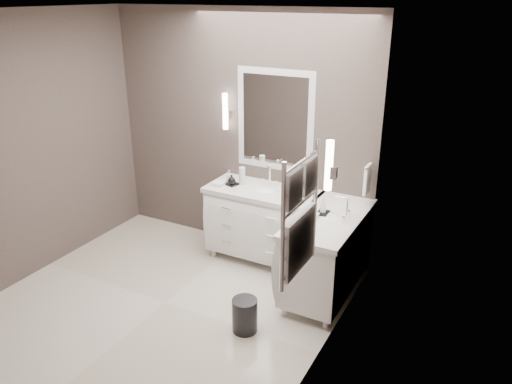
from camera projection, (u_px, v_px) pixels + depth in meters
The scene contains 21 objects.
floor at pixel (165, 303), 4.90m from camera, with size 3.20×3.00×0.01m, color beige.
ceiling at pixel (142, 10), 3.88m from camera, with size 3.20×3.00×0.01m, color white.
wall_back at pixel (239, 133), 5.62m from camera, with size 3.20×0.01×2.70m, color #493E3A.
wall_front at pixel (4, 245), 3.16m from camera, with size 3.20×0.01×2.70m, color #493E3A.
wall_left at pixel (30, 148), 5.08m from camera, with size 0.01×3.00×2.70m, color #493E3A.
wall_right at pixel (327, 208), 3.69m from camera, with size 0.01×3.00×2.70m, color #493E3A.
vanity_back at pixel (263, 220), 5.52m from camera, with size 1.24×0.59×0.97m.
vanity_right at pixel (327, 250), 4.88m from camera, with size 0.59×1.24×0.97m.
mirror_back at pixel (275, 121), 5.34m from camera, with size 0.90×0.02×1.10m.
mirror_right at pixel (359, 153), 4.28m from camera, with size 0.02×0.90×1.10m.
sconce_back at pixel (225, 112), 5.52m from camera, with size 0.06×0.06×0.40m.
sconce_right at pixel (329, 166), 3.82m from camera, with size 0.06×0.06×0.40m.
towel_bar_corner at pixel (367, 179), 4.93m from camera, with size 0.03×0.22×0.30m.
towel_ladder at pixel (299, 221), 3.37m from camera, with size 0.06×0.58×0.90m.
waste_bin at pixel (245, 315), 4.44m from camera, with size 0.23×0.23×0.32m, color black.
amenity_tray_back at pixel (231, 184), 5.51m from camera, with size 0.15×0.11×0.02m, color black.
amenity_tray_right at pixel (323, 213), 4.78m from camera, with size 0.11×0.14×0.02m, color black.
water_bottle at pixel (242, 176), 5.48m from camera, with size 0.07×0.07×0.20m, color silver.
soap_bottle_a at pixel (229, 176), 5.51m from camera, with size 0.06×0.06×0.13m, color white.
soap_bottle_b at pixel (232, 179), 5.45m from camera, with size 0.08×0.08×0.11m, color black.
soap_bottle_c at pixel (323, 205), 4.75m from camera, with size 0.06×0.06×0.15m, color white.
Camera 1 is at (2.72, -3.23, 2.84)m, focal length 35.00 mm.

